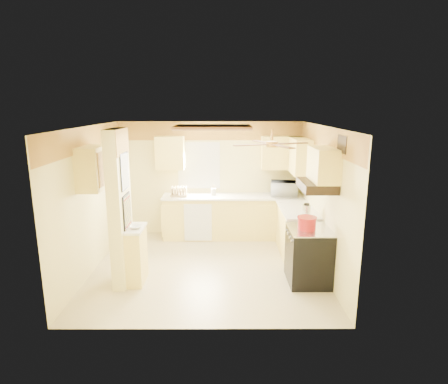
{
  "coord_description": "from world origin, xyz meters",
  "views": [
    {
      "loc": [
        0.28,
        -6.24,
        2.84
      ],
      "look_at": [
        0.3,
        0.35,
        1.31
      ],
      "focal_mm": 30.0,
      "sensor_mm": 36.0,
      "label": 1
    }
  ],
  "objects_px": {
    "stove": "(308,255)",
    "dutch_oven": "(307,223)",
    "bowl": "(136,227)",
    "kettle": "(306,210)",
    "microwave": "(284,189)"
  },
  "relations": [
    {
      "from": "dutch_oven",
      "to": "kettle",
      "type": "distance_m",
      "value": 0.69
    },
    {
      "from": "microwave",
      "to": "dutch_oven",
      "type": "xyz_separation_m",
      "value": [
        0.02,
        -2.16,
        -0.08
      ]
    },
    {
      "from": "dutch_oven",
      "to": "stove",
      "type": "bearing_deg",
      "value": 23.89
    },
    {
      "from": "stove",
      "to": "dutch_oven",
      "type": "distance_m",
      "value": 0.56
    },
    {
      "from": "bowl",
      "to": "dutch_oven",
      "type": "xyz_separation_m",
      "value": [
        2.71,
        0.03,
        0.06
      ]
    },
    {
      "from": "kettle",
      "to": "microwave",
      "type": "bearing_deg",
      "value": 96.16
    },
    {
      "from": "bowl",
      "to": "kettle",
      "type": "bearing_deg",
      "value": 13.85
    },
    {
      "from": "microwave",
      "to": "bowl",
      "type": "xyz_separation_m",
      "value": [
        -2.69,
        -2.18,
        -0.13
      ]
    },
    {
      "from": "kettle",
      "to": "stove",
      "type": "bearing_deg",
      "value": -97.14
    },
    {
      "from": "stove",
      "to": "bowl",
      "type": "distance_m",
      "value": 2.81
    },
    {
      "from": "microwave",
      "to": "bowl",
      "type": "height_order",
      "value": "microwave"
    },
    {
      "from": "bowl",
      "to": "dutch_oven",
      "type": "distance_m",
      "value": 2.71
    },
    {
      "from": "stove",
      "to": "bowl",
      "type": "xyz_separation_m",
      "value": [
        -2.77,
        -0.05,
        0.5
      ]
    },
    {
      "from": "stove",
      "to": "dutch_oven",
      "type": "relative_size",
      "value": 2.98
    },
    {
      "from": "microwave",
      "to": "bowl",
      "type": "distance_m",
      "value": 3.47
    }
  ]
}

